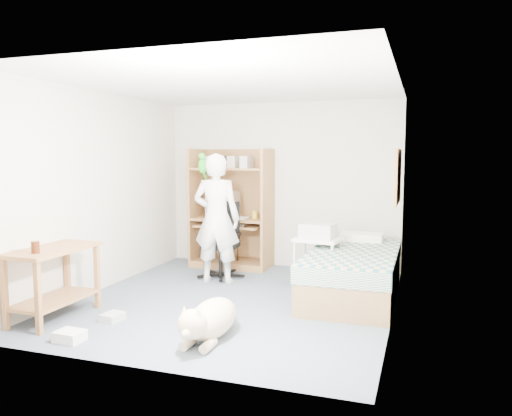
# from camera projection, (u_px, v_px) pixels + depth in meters

# --- Properties ---
(floor) EXTENTS (4.00, 4.00, 0.00)m
(floor) POSITION_uv_depth(u_px,v_px,m) (234.00, 300.00, 5.87)
(floor) COLOR #4B5565
(floor) RESTS_ON ground
(wall_back) EXTENTS (3.60, 0.02, 2.50)m
(wall_back) POSITION_uv_depth(u_px,v_px,m) (281.00, 185.00, 7.63)
(wall_back) COLOR beige
(wall_back) RESTS_ON floor
(wall_right) EXTENTS (0.02, 4.00, 2.50)m
(wall_right) POSITION_uv_depth(u_px,v_px,m) (396.00, 199.00, 5.17)
(wall_right) COLOR beige
(wall_right) RESTS_ON floor
(wall_left) EXTENTS (0.02, 4.00, 2.50)m
(wall_left) POSITION_uv_depth(u_px,v_px,m) (101.00, 191.00, 6.31)
(wall_left) COLOR beige
(wall_left) RESTS_ON floor
(ceiling) EXTENTS (3.60, 4.00, 0.02)m
(ceiling) POSITION_uv_depth(u_px,v_px,m) (233.00, 84.00, 5.61)
(ceiling) COLOR white
(ceiling) RESTS_ON wall_back
(computer_hutch) EXTENTS (1.20, 0.63, 1.80)m
(computer_hutch) POSITION_uv_depth(u_px,v_px,m) (232.00, 213.00, 7.65)
(computer_hutch) COLOR brown
(computer_hutch) RESTS_ON floor
(bed) EXTENTS (1.02, 2.02, 0.66)m
(bed) POSITION_uv_depth(u_px,v_px,m) (353.00, 273.00, 6.01)
(bed) COLOR brown
(bed) RESTS_ON floor
(side_desk) EXTENTS (0.50, 1.00, 0.75)m
(side_desk) POSITION_uv_depth(u_px,v_px,m) (54.00, 272.00, 5.18)
(side_desk) COLOR olive
(side_desk) RESTS_ON floor
(corkboard) EXTENTS (0.04, 0.94, 0.66)m
(corkboard) POSITION_uv_depth(u_px,v_px,m) (398.00, 176.00, 6.01)
(corkboard) COLOR #9B7245
(corkboard) RESTS_ON wall_right
(office_chair) EXTENTS (0.59, 0.59, 1.04)m
(office_chair) POSITION_uv_depth(u_px,v_px,m) (222.00, 251.00, 7.00)
(office_chair) COLOR black
(office_chair) RESTS_ON floor
(person) EXTENTS (0.66, 0.46, 1.73)m
(person) POSITION_uv_depth(u_px,v_px,m) (217.00, 218.00, 6.65)
(person) COLOR white
(person) RESTS_ON floor
(parrot) EXTENTS (0.13, 0.22, 0.35)m
(parrot) POSITION_uv_depth(u_px,v_px,m) (203.00, 164.00, 6.65)
(parrot) COLOR #1E9716
(parrot) RESTS_ON person
(dog) EXTENTS (0.37, 1.15, 0.43)m
(dog) POSITION_uv_depth(u_px,v_px,m) (210.00, 319.00, 4.63)
(dog) COLOR #CCB589
(dog) RESTS_ON floor
(printer_cart) EXTENTS (0.60, 0.51, 0.67)m
(printer_cart) POSITION_uv_depth(u_px,v_px,m) (318.00, 255.00, 6.34)
(printer_cart) COLOR white
(printer_cart) RESTS_ON floor
(printer) EXTENTS (0.46, 0.37, 0.18)m
(printer) POSITION_uv_depth(u_px,v_px,m) (318.00, 231.00, 6.30)
(printer) COLOR #B4B4AF
(printer) RESTS_ON printer_cart
(crt_monitor) EXTENTS (0.43, 0.45, 0.38)m
(crt_monitor) POSITION_uv_depth(u_px,v_px,m) (223.00, 204.00, 7.69)
(crt_monitor) COLOR beige
(crt_monitor) RESTS_ON computer_hutch
(keyboard) EXTENTS (0.45, 0.17, 0.03)m
(keyboard) POSITION_uv_depth(u_px,v_px,m) (231.00, 224.00, 7.50)
(keyboard) COLOR beige
(keyboard) RESTS_ON computer_hutch
(pencil_cup) EXTENTS (0.08, 0.08, 0.12)m
(pencil_cup) POSITION_uv_depth(u_px,v_px,m) (255.00, 215.00, 7.44)
(pencil_cup) COLOR gold
(pencil_cup) RESTS_ON computer_hutch
(drink_glass) EXTENTS (0.08, 0.08, 0.12)m
(drink_glass) POSITION_uv_depth(u_px,v_px,m) (35.00, 247.00, 4.86)
(drink_glass) COLOR #3C1909
(drink_glass) RESTS_ON side_desk
(floor_box_a) EXTENTS (0.26, 0.21, 0.10)m
(floor_box_a) POSITION_uv_depth(u_px,v_px,m) (70.00, 336.00, 4.57)
(floor_box_a) COLOR white
(floor_box_a) RESTS_ON floor
(floor_box_b) EXTENTS (0.21, 0.24, 0.08)m
(floor_box_b) POSITION_uv_depth(u_px,v_px,m) (112.00, 317.00, 5.15)
(floor_box_b) COLOR #B3B3AE
(floor_box_b) RESTS_ON floor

